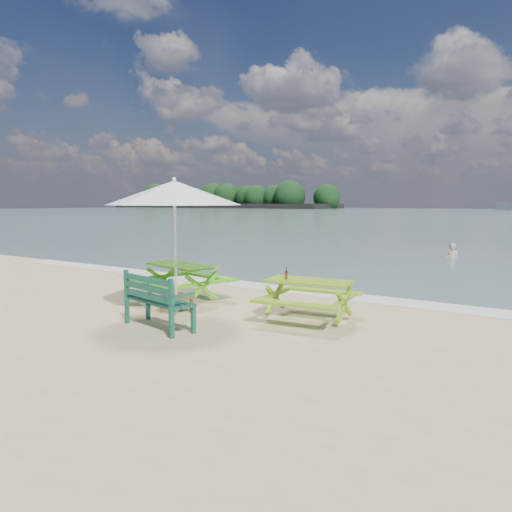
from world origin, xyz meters
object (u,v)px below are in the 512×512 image
Objects in this scene: park_bench at (159,312)px; patio_umbrella at (174,193)px; picnic_table_left at (182,283)px; swimmer at (452,262)px; picnic_table_right at (308,301)px; side_table at (176,304)px; beer_bottle at (286,275)px.

park_bench is 0.51× the size of patio_umbrella.
picnic_table_left is 13.73m from swimmer.
park_bench reaches higher than swimmer.
picnic_table_right is at bearing 0.35° from picnic_table_left.
side_table is 2.18m from patio_umbrella.
side_table is (-0.61, 1.07, -0.11)m from park_bench.
beer_bottle is at bearing -162.72° from picnic_table_right.
patio_umbrella is 13.76× the size of beer_bottle.
park_bench is (1.32, -2.00, -0.11)m from picnic_table_left.
side_table is (-2.45, -0.94, -0.18)m from picnic_table_right.
beer_bottle is (-0.41, -0.13, 0.46)m from picnic_table_right.
park_bench reaches higher than picnic_table_right.
beer_bottle is 0.14× the size of swimmer.
park_bench is at bearing -60.41° from side_table.
swimmer is at bearing 82.43° from side_table.
patio_umbrella is 14.75m from swimmer.
side_table is 0.39× the size of swimmer.
patio_umbrella is (0.00, 0.00, 2.18)m from side_table.
patio_umbrella is 1.95× the size of swimmer.
picnic_table_left reaches higher than picnic_table_right.
swimmer is (1.91, 14.39, -0.47)m from side_table.
beer_bottle is at bearing 21.78° from patio_umbrella.
picnic_table_right reaches higher than side_table.
beer_bottle reaches higher than picnic_table_left.
picnic_table_right is 1.21× the size of park_bench.
picnic_table_left is 1.17× the size of picnic_table_right.
patio_umbrella is at bearing -52.31° from picnic_table_left.
picnic_table_left is 2.80m from beer_bottle.
picnic_table_left is at bearing 123.53° from park_bench.
park_bench is 6.99× the size of beer_bottle.
swimmer is at bearing 92.31° from picnic_table_right.
picnic_table_right is at bearing 21.05° from patio_umbrella.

